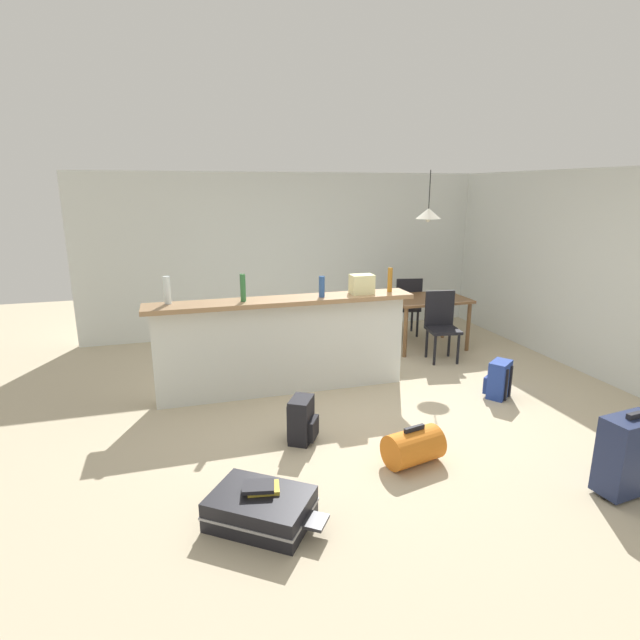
{
  "coord_description": "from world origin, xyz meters",
  "views": [
    {
      "loc": [
        -1.89,
        -4.72,
        2.27
      ],
      "look_at": [
        -0.3,
        0.69,
        0.78
      ],
      "focal_mm": 28.19,
      "sensor_mm": 36.0,
      "label": 1
    }
  ],
  "objects_px": {
    "pendant_lamp": "(428,213)",
    "suitcase_upright_navy": "(628,454)",
    "bottle_clear": "(167,290)",
    "dining_table": "(427,304)",
    "backpack_blue": "(499,380)",
    "bottle_blue": "(322,287)",
    "grocery_bag": "(362,284)",
    "bottle_amber": "(390,280)",
    "dining_chair_far_side": "(407,304)",
    "bottle_green": "(243,288)",
    "duffel_bag_orange": "(413,447)",
    "dining_chair_near_partition": "(441,322)",
    "suitcase_flat_black": "(261,509)",
    "book_stack": "(261,487)",
    "backpack_black": "(302,421)"
  },
  "relations": [
    {
      "from": "bottle_blue",
      "to": "dining_table",
      "type": "height_order",
      "value": "bottle_blue"
    },
    {
      "from": "bottle_green",
      "to": "duffel_bag_orange",
      "type": "relative_size",
      "value": 0.55
    },
    {
      "from": "dining_chair_far_side",
      "to": "backpack_blue",
      "type": "height_order",
      "value": "dining_chair_far_side"
    },
    {
      "from": "bottle_clear",
      "to": "duffel_bag_orange",
      "type": "distance_m",
      "value": 2.92
    },
    {
      "from": "bottle_amber",
      "to": "suitcase_upright_navy",
      "type": "height_order",
      "value": "bottle_amber"
    },
    {
      "from": "grocery_bag",
      "to": "dining_chair_near_partition",
      "type": "bearing_deg",
      "value": 21.06
    },
    {
      "from": "grocery_bag",
      "to": "dining_chair_far_side",
      "type": "bearing_deg",
      "value": 49.77
    },
    {
      "from": "backpack_black",
      "to": "backpack_blue",
      "type": "distance_m",
      "value": 2.38
    },
    {
      "from": "bottle_clear",
      "to": "bottle_green",
      "type": "bearing_deg",
      "value": -7.99
    },
    {
      "from": "dining_chair_near_partition",
      "to": "suitcase_upright_navy",
      "type": "relative_size",
      "value": 1.39
    },
    {
      "from": "bottle_clear",
      "to": "dining_table",
      "type": "xyz_separation_m",
      "value": [
        3.56,
        0.98,
        -0.59
      ]
    },
    {
      "from": "grocery_bag",
      "to": "dining_chair_near_partition",
      "type": "height_order",
      "value": "grocery_bag"
    },
    {
      "from": "backpack_black",
      "to": "suitcase_upright_navy",
      "type": "bearing_deg",
      "value": -34.88
    },
    {
      "from": "dining_chair_near_partition",
      "to": "suitcase_flat_black",
      "type": "bearing_deg",
      "value": -136.88
    },
    {
      "from": "bottle_amber",
      "to": "suitcase_flat_black",
      "type": "bearing_deg",
      "value": -130.79
    },
    {
      "from": "suitcase_upright_navy",
      "to": "backpack_blue",
      "type": "height_order",
      "value": "suitcase_upright_navy"
    },
    {
      "from": "bottle_amber",
      "to": "dining_chair_near_partition",
      "type": "bearing_deg",
      "value": 27.05
    },
    {
      "from": "dining_table",
      "to": "duffel_bag_orange",
      "type": "relative_size",
      "value": 2.06
    },
    {
      "from": "bottle_amber",
      "to": "dining_chair_far_side",
      "type": "xyz_separation_m",
      "value": [
        1.06,
        1.66,
        -0.72
      ]
    },
    {
      "from": "dining_chair_far_side",
      "to": "bottle_blue",
      "type": "bearing_deg",
      "value": -137.99
    },
    {
      "from": "pendant_lamp",
      "to": "dining_chair_near_partition",
      "type": "bearing_deg",
      "value": -86.13
    },
    {
      "from": "dining_table",
      "to": "book_stack",
      "type": "bearing_deg",
      "value": -132.64
    },
    {
      "from": "bottle_blue",
      "to": "grocery_bag",
      "type": "distance_m",
      "value": 0.49
    },
    {
      "from": "dining_chair_far_side",
      "to": "book_stack",
      "type": "distance_m",
      "value": 4.89
    },
    {
      "from": "bottle_blue",
      "to": "book_stack",
      "type": "distance_m",
      "value": 2.59
    },
    {
      "from": "suitcase_flat_black",
      "to": "bottle_green",
      "type": "bearing_deg",
      "value": 84.08
    },
    {
      "from": "backpack_black",
      "to": "grocery_bag",
      "type": "bearing_deg",
      "value": 49.27
    },
    {
      "from": "dining_table",
      "to": "backpack_blue",
      "type": "height_order",
      "value": "dining_table"
    },
    {
      "from": "dining_chair_near_partition",
      "to": "dining_chair_far_side",
      "type": "xyz_separation_m",
      "value": [
        0.05,
        1.14,
        0.0
      ]
    },
    {
      "from": "dining_chair_near_partition",
      "to": "suitcase_upright_navy",
      "type": "height_order",
      "value": "dining_chair_near_partition"
    },
    {
      "from": "bottle_blue",
      "to": "duffel_bag_orange",
      "type": "height_order",
      "value": "bottle_blue"
    },
    {
      "from": "pendant_lamp",
      "to": "suitcase_upright_navy",
      "type": "distance_m",
      "value": 4.0
    },
    {
      "from": "bottle_amber",
      "to": "dining_table",
      "type": "relative_size",
      "value": 0.26
    },
    {
      "from": "bottle_clear",
      "to": "dining_chair_far_side",
      "type": "xyz_separation_m",
      "value": [
        3.54,
        1.58,
        -0.73
      ]
    },
    {
      "from": "grocery_bag",
      "to": "duffel_bag_orange",
      "type": "distance_m",
      "value": 2.12
    },
    {
      "from": "bottle_clear",
      "to": "book_stack",
      "type": "bearing_deg",
      "value": -76.38
    },
    {
      "from": "bottle_green",
      "to": "dining_chair_far_side",
      "type": "distance_m",
      "value": 3.32
    },
    {
      "from": "dining_table",
      "to": "backpack_blue",
      "type": "xyz_separation_m",
      "value": [
        -0.1,
        -1.89,
        -0.44
      ]
    },
    {
      "from": "bottle_clear",
      "to": "suitcase_flat_black",
      "type": "bearing_deg",
      "value": -76.88
    },
    {
      "from": "duffel_bag_orange",
      "to": "suitcase_flat_black",
      "type": "bearing_deg",
      "value": -163.17
    },
    {
      "from": "bottle_green",
      "to": "dining_chair_near_partition",
      "type": "relative_size",
      "value": 0.32
    },
    {
      "from": "grocery_bag",
      "to": "suitcase_flat_black",
      "type": "distance_m",
      "value": 2.95
    },
    {
      "from": "bottle_green",
      "to": "dining_table",
      "type": "xyz_separation_m",
      "value": [
        2.78,
        1.09,
        -0.6
      ]
    },
    {
      "from": "bottle_amber",
      "to": "duffel_bag_orange",
      "type": "relative_size",
      "value": 0.53
    },
    {
      "from": "bottle_clear",
      "to": "pendant_lamp",
      "type": "bearing_deg",
      "value": 14.58
    },
    {
      "from": "dining_table",
      "to": "suitcase_flat_black",
      "type": "xyz_separation_m",
      "value": [
        -3.01,
        -3.31,
        -0.54
      ]
    },
    {
      "from": "dining_chair_near_partition",
      "to": "bottle_amber",
      "type": "bearing_deg",
      "value": -152.95
    },
    {
      "from": "book_stack",
      "to": "suitcase_upright_navy",
      "type": "bearing_deg",
      "value": -10.1
    },
    {
      "from": "bottle_clear",
      "to": "suitcase_upright_navy",
      "type": "xyz_separation_m",
      "value": [
        3.26,
        -2.76,
        -0.91
      ]
    },
    {
      "from": "dining_chair_near_partition",
      "to": "backpack_black",
      "type": "height_order",
      "value": "dining_chair_near_partition"
    }
  ]
}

